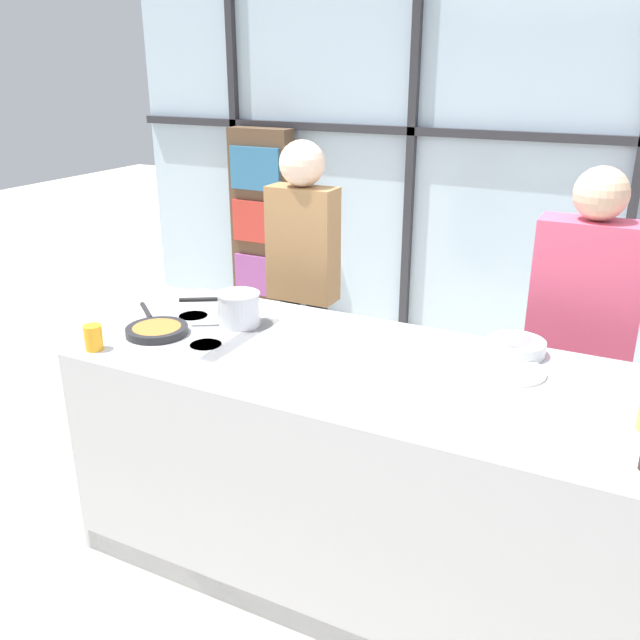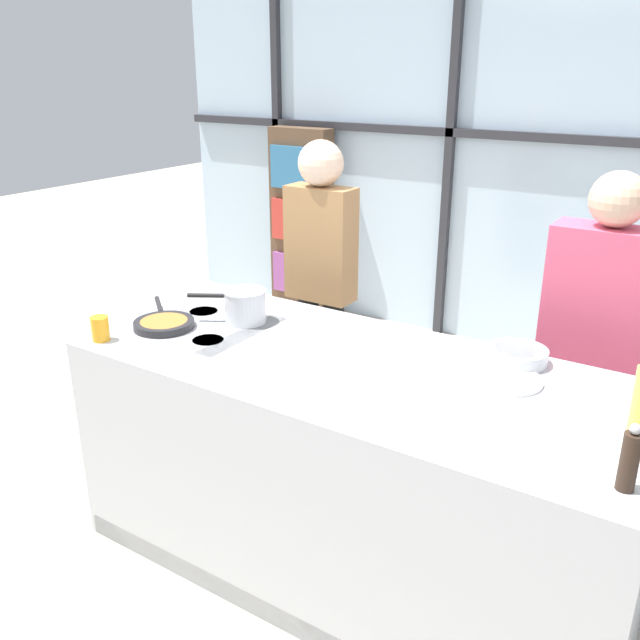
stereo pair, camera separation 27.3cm
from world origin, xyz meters
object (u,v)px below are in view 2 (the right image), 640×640
saucepan (245,305)px  mixing_bowl (517,355)px  spectator_center_left (596,338)px  white_plate (506,380)px  pepper_grinder (629,460)px  juice_glass_near (100,329)px  frying_pan (164,323)px  spectator_far_left (321,272)px

saucepan → mixing_bowl: saucepan is taller
saucepan → spectator_center_left: bearing=28.0°
spectator_center_left → white_plate: spectator_center_left is taller
spectator_center_left → pepper_grinder: spectator_center_left is taller
mixing_bowl → juice_glass_near: size_ratio=2.23×
frying_pan → mixing_bowl: (1.40, 0.47, 0.01)m
saucepan → juice_glass_near: 0.61m
spectator_center_left → juice_glass_near: (-1.70, -1.20, 0.08)m
spectator_center_left → white_plate: 0.69m
spectator_center_left → frying_pan: bearing=30.9°
pepper_grinder → saucepan: bearing=165.4°
spectator_far_left → frying_pan: spectator_far_left is taller
spectator_far_left → pepper_grinder: size_ratio=8.30×
spectator_far_left → juice_glass_near: 1.24m
pepper_grinder → frying_pan: bearing=174.4°
spectator_far_left → pepper_grinder: spectator_far_left is taller
saucepan → mixing_bowl: (1.14, 0.22, -0.05)m
pepper_grinder → juice_glass_near: (-2.01, -0.06, -0.04)m
white_plate → mixing_bowl: mixing_bowl is taller
frying_pan → mixing_bowl: mixing_bowl is taller
white_plate → juice_glass_near: (-1.53, -0.53, 0.04)m
saucepan → mixing_bowl: bearing=11.0°
spectator_center_left → white_plate: (-0.17, -0.67, 0.03)m
frying_pan → white_plate: (1.42, 0.28, -0.01)m
white_plate → saucepan: bearing=-178.1°
saucepan → pepper_grinder: pepper_grinder is taller
white_plate → pepper_grinder: bearing=-44.1°
spectator_far_left → white_plate: size_ratio=6.35×
white_plate → mixing_bowl: (-0.02, 0.18, 0.02)m
spectator_far_left → frying_pan: bearing=78.6°
saucepan → juice_glass_near: saucepan is taller
white_plate → spectator_far_left: bearing=151.3°
spectator_far_left → saucepan: size_ratio=5.23×
spectator_center_left → juice_glass_near: bearing=35.3°
frying_pan → saucepan: (0.25, 0.24, 0.06)m
spectator_far_left → saucepan: 0.72m
saucepan → spectator_far_left: bearing=95.0°
frying_pan → pepper_grinder: bearing=-5.6°
spectator_far_left → saucepan: spectator_far_left is taller
spectator_center_left → pepper_grinder: 1.19m
spectator_far_left → white_plate: bearing=151.3°
spectator_far_left → pepper_grinder: 2.06m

